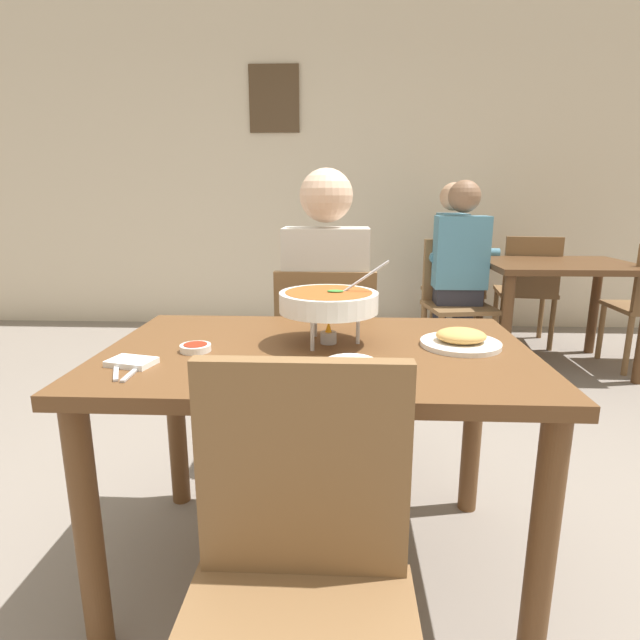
{
  "coord_description": "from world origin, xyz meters",
  "views": [
    {
      "loc": [
        0.08,
        -1.44,
        1.19
      ],
      "look_at": [
        0.0,
        0.15,
        0.8
      ],
      "focal_mm": 28.35,
      "sensor_mm": 36.0,
      "label": 1
    }
  ],
  "objects_px": {
    "chair_diner_main": "(326,356)",
    "curry_bowl": "(329,302)",
    "diner_main": "(326,302)",
    "patron_bg_left": "(459,262)",
    "sauce_dish": "(196,348)",
    "rice_plate": "(351,369)",
    "chair_bg_middle": "(464,283)",
    "appetizer_plate": "(461,340)",
    "dining_table_main": "(318,385)",
    "patron_bg_middle": "(455,254)",
    "chair_bg_left": "(455,294)",
    "chair_viewer_empty": "(299,581)",
    "chair_bg_corner": "(528,285)",
    "dining_table_far": "(558,281)"
  },
  "relations": [
    {
      "from": "diner_main",
      "to": "rice_plate",
      "type": "relative_size",
      "value": 5.46
    },
    {
      "from": "diner_main",
      "to": "rice_plate",
      "type": "xyz_separation_m",
      "value": [
        0.1,
        -0.97,
        0.03
      ]
    },
    {
      "from": "diner_main",
      "to": "patron_bg_left",
      "type": "bearing_deg",
      "value": 58.41
    },
    {
      "from": "diner_main",
      "to": "patron_bg_middle",
      "type": "relative_size",
      "value": 1.0
    },
    {
      "from": "curry_bowl",
      "to": "chair_bg_corner",
      "type": "distance_m",
      "value": 3.03
    },
    {
      "from": "diner_main",
      "to": "chair_viewer_empty",
      "type": "bearing_deg",
      "value": -90.0
    },
    {
      "from": "dining_table_main",
      "to": "chair_bg_left",
      "type": "bearing_deg",
      "value": 68.08
    },
    {
      "from": "chair_diner_main",
      "to": "dining_table_far",
      "type": "height_order",
      "value": "chair_diner_main"
    },
    {
      "from": "diner_main",
      "to": "rice_plate",
      "type": "distance_m",
      "value": 0.98
    },
    {
      "from": "patron_bg_middle",
      "to": "dining_table_far",
      "type": "bearing_deg",
      "value": -43.54
    },
    {
      "from": "dining_table_main",
      "to": "chair_diner_main",
      "type": "relative_size",
      "value": 1.4
    },
    {
      "from": "chair_diner_main",
      "to": "curry_bowl",
      "type": "bearing_deg",
      "value": -87.22
    },
    {
      "from": "dining_table_main",
      "to": "chair_diner_main",
      "type": "xyz_separation_m",
      "value": [
        -0.0,
        0.69,
        -0.13
      ]
    },
    {
      "from": "chair_viewer_empty",
      "to": "appetizer_plate",
      "type": "height_order",
      "value": "chair_viewer_empty"
    },
    {
      "from": "chair_viewer_empty",
      "to": "dining_table_far",
      "type": "height_order",
      "value": "chair_viewer_empty"
    },
    {
      "from": "chair_viewer_empty",
      "to": "chair_bg_middle",
      "type": "xyz_separation_m",
      "value": [
        1.06,
        3.36,
        0.0
      ]
    },
    {
      "from": "chair_diner_main",
      "to": "appetizer_plate",
      "type": "relative_size",
      "value": 3.75
    },
    {
      "from": "curry_bowl",
      "to": "patron_bg_left",
      "type": "relative_size",
      "value": 0.25
    },
    {
      "from": "chair_bg_left",
      "to": "patron_bg_left",
      "type": "relative_size",
      "value": 0.69
    },
    {
      "from": "chair_diner_main",
      "to": "chair_bg_left",
      "type": "bearing_deg",
      "value": 59.52
    },
    {
      "from": "chair_diner_main",
      "to": "appetizer_plate",
      "type": "xyz_separation_m",
      "value": [
        0.43,
        -0.65,
        0.26
      ]
    },
    {
      "from": "chair_diner_main",
      "to": "chair_viewer_empty",
      "type": "bearing_deg",
      "value": -90.0
    },
    {
      "from": "appetizer_plate",
      "to": "chair_bg_middle",
      "type": "relative_size",
      "value": 0.27
    },
    {
      "from": "chair_bg_left",
      "to": "chair_diner_main",
      "type": "bearing_deg",
      "value": -120.48
    },
    {
      "from": "appetizer_plate",
      "to": "patron_bg_left",
      "type": "distance_m",
      "value": 2.18
    },
    {
      "from": "appetizer_plate",
      "to": "chair_bg_corner",
      "type": "xyz_separation_m",
      "value": [
        1.12,
        2.6,
        -0.26
      ]
    },
    {
      "from": "chair_diner_main",
      "to": "chair_bg_middle",
      "type": "xyz_separation_m",
      "value": [
        1.06,
        2.01,
        0.0
      ]
    },
    {
      "from": "chair_diner_main",
      "to": "rice_plate",
      "type": "xyz_separation_m",
      "value": [
        0.1,
        -0.94,
        0.26
      ]
    },
    {
      "from": "chair_bg_middle",
      "to": "patron_bg_middle",
      "type": "height_order",
      "value": "patron_bg_middle"
    },
    {
      "from": "diner_main",
      "to": "sauce_dish",
      "type": "height_order",
      "value": "diner_main"
    },
    {
      "from": "curry_bowl",
      "to": "chair_bg_left",
      "type": "height_order",
      "value": "curry_bowl"
    },
    {
      "from": "chair_diner_main",
      "to": "dining_table_far",
      "type": "relative_size",
      "value": 0.9
    },
    {
      "from": "chair_bg_left",
      "to": "chair_viewer_empty",
      "type": "bearing_deg",
      "value": -107.17
    },
    {
      "from": "dining_table_main",
      "to": "patron_bg_middle",
      "type": "distance_m",
      "value": 2.88
    },
    {
      "from": "sauce_dish",
      "to": "patron_bg_middle",
      "type": "distance_m",
      "value": 3.06
    },
    {
      "from": "rice_plate",
      "to": "curry_bowl",
      "type": "bearing_deg",
      "value": 102.29
    },
    {
      "from": "sauce_dish",
      "to": "chair_diner_main",
      "type": "bearing_deg",
      "value": 64.42
    },
    {
      "from": "patron_bg_left",
      "to": "appetizer_plate",
      "type": "bearing_deg",
      "value": -102.18
    },
    {
      "from": "curry_bowl",
      "to": "patron_bg_middle",
      "type": "relative_size",
      "value": 0.25
    },
    {
      "from": "chair_diner_main",
      "to": "dining_table_far",
      "type": "xyz_separation_m",
      "value": [
        1.58,
        1.45,
        0.11
      ]
    },
    {
      "from": "curry_bowl",
      "to": "chair_bg_middle",
      "type": "xyz_separation_m",
      "value": [
        1.03,
        2.65,
        -0.37
      ]
    },
    {
      "from": "dining_table_main",
      "to": "patron_bg_left",
      "type": "xyz_separation_m",
      "value": [
        0.89,
        2.17,
        0.11
      ]
    },
    {
      "from": "rice_plate",
      "to": "chair_bg_corner",
      "type": "relative_size",
      "value": 0.27
    },
    {
      "from": "appetizer_plate",
      "to": "chair_bg_middle",
      "type": "bearing_deg",
      "value": 76.67
    },
    {
      "from": "chair_diner_main",
      "to": "sauce_dish",
      "type": "bearing_deg",
      "value": -115.58
    },
    {
      "from": "chair_diner_main",
      "to": "patron_bg_middle",
      "type": "distance_m",
      "value": 2.25
    },
    {
      "from": "curry_bowl",
      "to": "rice_plate",
      "type": "height_order",
      "value": "curry_bowl"
    },
    {
      "from": "chair_viewer_empty",
      "to": "patron_bg_middle",
      "type": "height_order",
      "value": "patron_bg_middle"
    },
    {
      "from": "diner_main",
      "to": "chair_diner_main",
      "type": "bearing_deg",
      "value": -90.0
    },
    {
      "from": "rice_plate",
      "to": "dining_table_far",
      "type": "distance_m",
      "value": 2.81
    }
  ]
}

